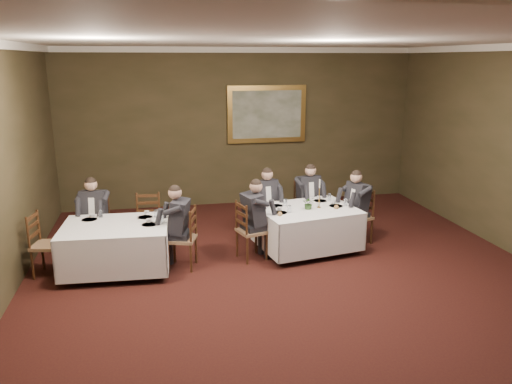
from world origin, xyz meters
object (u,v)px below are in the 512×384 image
object	(u,v)px
diner_sec_endright	(182,237)
painting	(267,114)
chair_main_backleft	(265,223)
chair_sec_endleft	(48,257)
table_main	(307,226)
chair_main_backright	(307,218)
table_second	(116,244)
chair_main_endright	(357,228)
centerpiece	(309,203)
diner_sec_backleft	(96,225)
chair_main_endleft	(251,242)
chair_sec_backleft	(97,237)
chair_sec_backright	(149,235)
diner_main_backleft	(265,212)
diner_main_endleft	(252,229)
candlestick	(319,197)
diner_main_endright	(358,216)
chair_sec_endright	(183,251)
diner_main_backright	(307,207)

from	to	relation	value
diner_sec_endright	painting	bearing A→B (deg)	-15.18
chair_main_backleft	chair_sec_endleft	xyz separation A→B (m)	(-3.64, -0.93, 0.00)
chair_sec_endleft	painting	distance (m)	5.65
table_main	diner_sec_endright	size ratio (longest dim) A/B	1.36
chair_main_backright	painting	world-z (taller)	painting
table_second	chair_main_endright	size ratio (longest dim) A/B	1.71
painting	centerpiece	bearing A→B (deg)	-89.81
chair_main_backleft	centerpiece	xyz separation A→B (m)	(0.59, -0.80, 0.60)
chair_main_backleft	diner_sec_backleft	bearing A→B (deg)	-9.00
table_second	chair_main_endleft	world-z (taller)	chair_main_endleft
chair_sec_backleft	diner_sec_endright	size ratio (longest dim) A/B	0.74
table_second	chair_sec_backright	bearing A→B (deg)	58.84
chair_sec_backright	painting	size ratio (longest dim) A/B	0.56
diner_main_backleft	chair_sec_backright	distance (m)	2.15
diner_sec_backleft	diner_main_endleft	bearing A→B (deg)	172.59
chair_main_endleft	chair_sec_backleft	bearing A→B (deg)	-123.54
chair_main_endright	centerpiece	distance (m)	1.19
chair_main_endright	candlestick	distance (m)	1.06
table_second	painting	size ratio (longest dim) A/B	0.95
diner_main_endright	chair_sec_endleft	xyz separation A→B (m)	(-5.23, -0.35, -0.23)
painting	chair_sec_endright	bearing A→B (deg)	-122.01
chair_sec_endright	candlestick	distance (m)	2.49
chair_main_endleft	candlestick	distance (m)	1.42
chair_sec_backright	diner_main_backright	bearing A→B (deg)	-168.20
diner_main_endright	chair_main_backright	bearing A→B (deg)	26.05
table_main	chair_sec_backleft	world-z (taller)	chair_sec_backleft
table_second	candlestick	distance (m)	3.45
chair_sec_backleft	chair_sec_backright	distance (m)	0.87
table_second	chair_sec_endright	bearing A→B (deg)	-3.73
painting	diner_main_endleft	bearing A→B (deg)	-106.93
diner_main_backright	diner_sec_backleft	size ratio (longest dim) A/B	1.00
table_main	diner_sec_backleft	bearing A→B (deg)	170.38
chair_main_backleft	painting	distance (m)	3.02
table_main	candlestick	xyz separation A→B (m)	(0.21, 0.01, 0.50)
diner_main_backleft	diner_sec_backleft	xyz separation A→B (m)	(-3.00, -0.14, 0.00)
diner_main_endright	centerpiece	size ratio (longest dim) A/B	5.85
table_second	chair_sec_backleft	size ratio (longest dim) A/B	1.71
chair_main_backright	candlestick	distance (m)	1.12
diner_sec_backleft	diner_sec_endright	world-z (taller)	same
table_second	chair_sec_endleft	size ratio (longest dim) A/B	1.71
diner_main_backright	painting	size ratio (longest dim) A/B	0.75
chair_main_backright	diner_sec_endright	size ratio (longest dim) A/B	0.74
chair_main_endright	diner_main_endright	distance (m)	0.23
diner_main_backright	chair_sec_backright	distance (m)	3.02
chair_main_endleft	chair_sec_backleft	distance (m)	2.67
diner_main_backright	diner_main_endright	distance (m)	1.02
table_second	diner_main_endright	world-z (taller)	diner_main_endright
chair_main_backright	chair_sec_backleft	bearing A→B (deg)	-4.99
chair_sec_backleft	diner_main_backleft	bearing A→B (deg)	-168.08
centerpiece	chair_main_endright	bearing A→B (deg)	12.62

